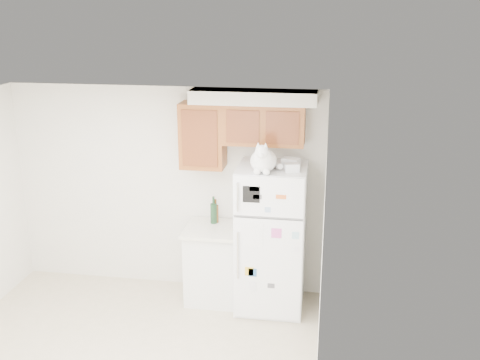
% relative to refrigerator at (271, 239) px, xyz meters
% --- Properties ---
extents(room_shell, '(3.84, 4.04, 2.52)m').
position_rel_refrigerator_xyz_m(room_shell, '(-1.20, -1.36, 0.82)').
color(room_shell, beige).
rests_on(room_shell, ground_plane).
extents(refrigerator, '(0.76, 0.78, 1.70)m').
position_rel_refrigerator_xyz_m(refrigerator, '(0.00, 0.00, 0.00)').
color(refrigerator, white).
rests_on(refrigerator, ground_plane).
extents(base_counter, '(0.64, 0.64, 0.92)m').
position_rel_refrigerator_xyz_m(base_counter, '(-0.69, 0.07, -0.39)').
color(base_counter, white).
rests_on(base_counter, ground_plane).
extents(cat, '(0.35, 0.51, 0.36)m').
position_rel_refrigerator_xyz_m(cat, '(-0.08, -0.21, 0.98)').
color(cat, white).
rests_on(cat, refrigerator).
extents(storage_box_back, '(0.21, 0.18, 0.10)m').
position_rel_refrigerator_xyz_m(storage_box_back, '(0.20, 0.03, 0.90)').
color(storage_box_back, white).
rests_on(storage_box_back, refrigerator).
extents(storage_box_front, '(0.17, 0.15, 0.09)m').
position_rel_refrigerator_xyz_m(storage_box_front, '(0.22, -0.15, 0.89)').
color(storage_box_front, white).
rests_on(storage_box_front, refrigerator).
extents(bottle_green, '(0.08, 0.08, 0.33)m').
position_rel_refrigerator_xyz_m(bottle_green, '(-0.71, 0.20, 0.23)').
color(bottle_green, '#19381E').
rests_on(bottle_green, base_counter).
extents(bottle_amber, '(0.07, 0.07, 0.29)m').
position_rel_refrigerator_xyz_m(bottle_amber, '(-0.69, 0.23, 0.21)').
color(bottle_amber, '#593814').
rests_on(bottle_amber, base_counter).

